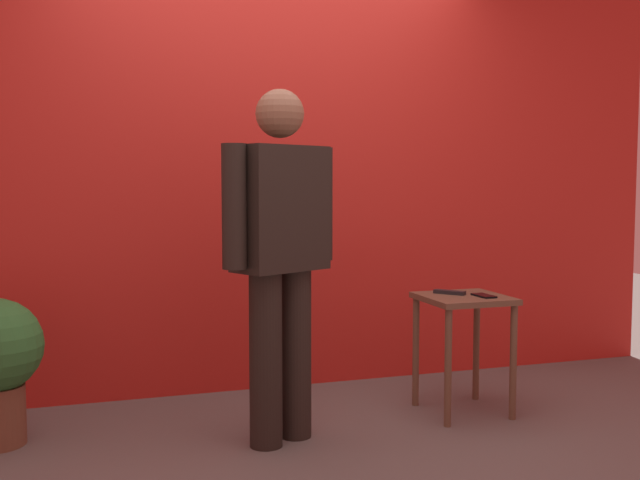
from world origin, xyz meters
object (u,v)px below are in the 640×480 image
Objects in this scene: standing_person at (280,247)px; cell_phone at (484,296)px; side_table at (464,319)px; tv_remote at (450,292)px.

cell_phone is (1.11, 0.07, -0.29)m from standing_person.
side_table is (1.03, 0.13, -0.42)m from standing_person.
cell_phone is 0.85× the size of tv_remote.
side_table is 4.34× the size of cell_phone.
standing_person is 1.12m from side_table.
side_table is 0.17m from cell_phone.
tv_remote is at bearing 124.80° from side_table.
standing_person is at bearing -172.77° from side_table.
standing_person is 1.04m from tv_remote.
standing_person reaches higher than cell_phone.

